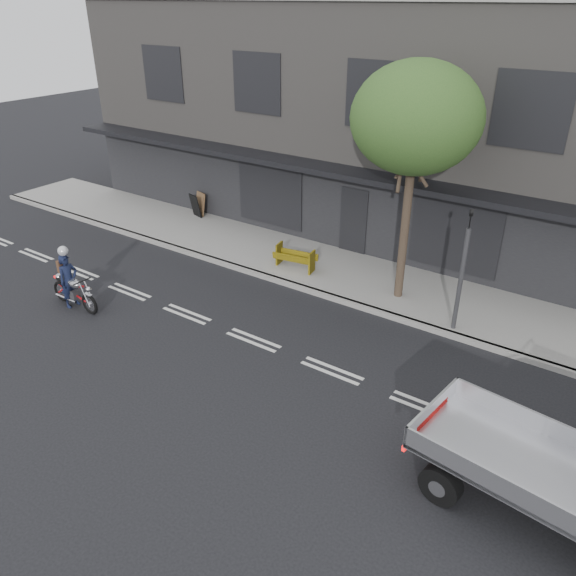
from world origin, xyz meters
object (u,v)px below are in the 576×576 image
Objects in this scene: sandwich_board at (195,206)px; street_tree at (416,119)px; traffic_light_pole at (461,278)px; construction_barrier at (292,259)px; motorcycle at (74,291)px; rider at (69,281)px.

street_tree is at bearing 7.06° from sandwich_board.
sandwich_board is at bearing 168.34° from traffic_light_pole.
traffic_light_pole is 5.71m from construction_barrier.
sandwich_board is at bearing 106.24° from motorcycle.
rider is 1.18× the size of construction_barrier.
street_tree is 10.71m from sandwich_board.
motorcycle is 1.44× the size of construction_barrier.
construction_barrier is 6.23m from sandwich_board.
motorcycle is 7.49m from sandwich_board.
traffic_light_pole is at bearing 27.93° from motorcycle.
construction_barrier is (-5.58, 0.49, -1.12)m from traffic_light_pole.
rider is at bearing -143.49° from street_tree.
street_tree is 5.96m from construction_barrier.
motorcycle is 2.12× the size of sandwich_board.
rider reaches higher than sandwich_board.
rider reaches higher than construction_barrier.
motorcycle is 6.65m from construction_barrier.
street_tree is at bearing -52.48° from rider.
rider is at bearing -178.99° from motorcycle.
traffic_light_pole is 11.81m from sandwich_board.
sandwich_board is (-1.97, 7.23, 0.09)m from motorcycle.
traffic_light_pole is 10.77m from motorcycle.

